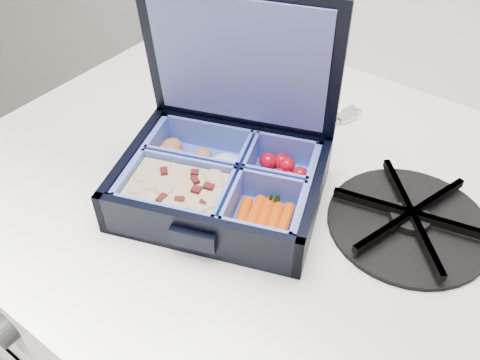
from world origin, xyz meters
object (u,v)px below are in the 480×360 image
Objects in this scene: burner_grate at (410,217)px; fork at (296,138)px; stove at (251,351)px; bento_box at (221,183)px.

burner_grate is 0.18m from fork.
stove is 0.52m from burner_grate.
stove is at bearing -96.04° from fork.
bento_box reaches higher than stove.
stove is 5.29× the size of fork.
bento_box is at bearing -74.07° from fork.
burner_grate reaches higher than stove.
stove is 4.50× the size of bento_box.
bento_box is at bearing -80.35° from stove.
burner_grate is 0.94× the size of fork.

